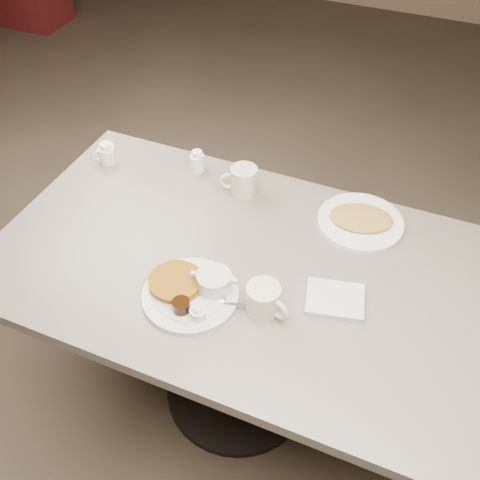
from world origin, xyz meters
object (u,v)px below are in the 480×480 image
at_px(diner_table, 238,296).
at_px(hash_plate, 361,220).
at_px(coffee_mug_near, 264,300).
at_px(creamer_right, 197,161).
at_px(coffee_mug_far, 243,181).
at_px(main_plate, 193,290).
at_px(creamer_left, 107,154).

bearing_deg(diner_table, hash_plate, 45.61).
bearing_deg(coffee_mug_near, creamer_right, 131.76).
distance_m(coffee_mug_near, hash_plate, 0.48).
xyz_separation_m(diner_table, coffee_mug_far, (-0.11, 0.31, 0.22)).
height_order(main_plate, coffee_mug_far, coffee_mug_far).
relative_size(creamer_right, hash_plate, 0.24).
bearing_deg(creamer_right, coffee_mug_near, -48.24).
xyz_separation_m(diner_table, hash_plate, (0.30, 0.31, 0.18)).
bearing_deg(hash_plate, coffee_mug_far, -179.80).
bearing_deg(coffee_mug_far, main_plate, -84.34).
height_order(main_plate, hash_plate, main_plate).
distance_m(main_plate, coffee_mug_far, 0.48).
height_order(main_plate, creamer_left, creamer_left).
height_order(coffee_mug_far, creamer_left, coffee_mug_far).
relative_size(diner_table, main_plate, 4.22).
bearing_deg(main_plate, diner_table, 69.59).
bearing_deg(hash_plate, diner_table, -134.39).
xyz_separation_m(creamer_left, creamer_right, (0.32, 0.09, 0.00)).
bearing_deg(coffee_mug_far, diner_table, -70.08).
xyz_separation_m(main_plate, creamer_right, (-0.25, 0.53, 0.01)).
bearing_deg(hash_plate, creamer_right, 175.03).
height_order(diner_table, creamer_right, creamer_right).
height_order(coffee_mug_far, creamer_right, coffee_mug_far).
bearing_deg(main_plate, creamer_left, 142.09).
xyz_separation_m(main_plate, coffee_mug_far, (-0.05, 0.48, 0.03)).
distance_m(diner_table, hash_plate, 0.47).
bearing_deg(coffee_mug_far, hash_plate, 0.20).
distance_m(main_plate, creamer_right, 0.59).
distance_m(coffee_mug_far, creamer_right, 0.21).
xyz_separation_m(coffee_mug_near, creamer_left, (-0.78, 0.42, -0.01)).
relative_size(main_plate, coffee_mug_near, 2.45).
bearing_deg(creamer_right, hash_plate, -4.97).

